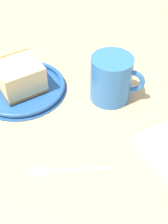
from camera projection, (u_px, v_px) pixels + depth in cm
name	position (u px, v px, depth cm)	size (l,w,h in cm)	color
ground_plane	(53.00, 122.00, 54.23)	(131.85, 131.85, 2.81)	tan
small_plate	(22.00, 87.00, 58.30)	(18.52, 18.52, 1.49)	#26599E
cake_slice	(19.00, 76.00, 56.56)	(9.78, 9.69, 5.63)	#9E662D
tea_mug	(112.00, 78.00, 54.01)	(9.52, 8.28, 9.22)	#3372BF
teaspoon	(54.00, 169.00, 44.46)	(9.31, 11.48, 0.80)	silver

